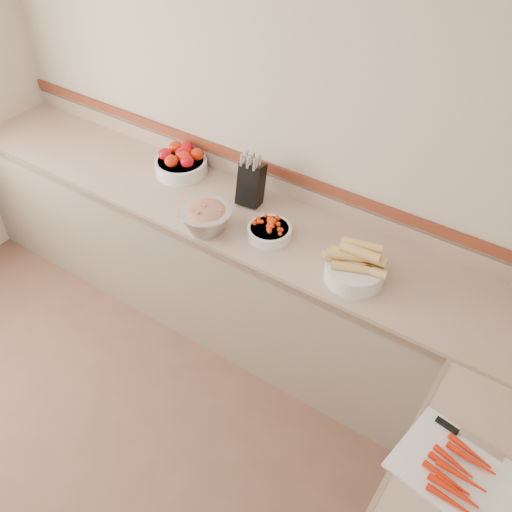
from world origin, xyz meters
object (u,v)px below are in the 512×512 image
Objects in this scene: tomato_bowl at (181,162)px; cherry_tomato_bowl at (270,230)px; corn_bowl at (355,267)px; cutting_board at (457,471)px; knife_block at (251,183)px; rhubarb_bowl at (206,217)px.

cherry_tomato_bowl is at bearing -15.70° from tomato_bowl.
tomato_bowl is 0.98× the size of corn_bowl.
cutting_board is (0.78, -0.71, -0.06)m from corn_bowl.
knife_block is 0.83m from corn_bowl.
corn_bowl reaches higher than tomato_bowl.
tomato_bowl is 0.83m from cherry_tomato_bowl.
rhubarb_bowl is (-0.05, -0.35, -0.05)m from knife_block.
corn_bowl reaches higher than cherry_tomato_bowl.
tomato_bowl is (-0.53, 0.02, -0.06)m from knife_block.
knife_block reaches higher than cutting_board.
tomato_bowl is 1.36× the size of cherry_tomato_bowl.
corn_bowl is 1.06m from cutting_board.
corn_bowl is (0.79, -0.25, -0.05)m from knife_block.
tomato_bowl is at bearing 168.77° from corn_bowl.
knife_block is at bearing 148.47° from cutting_board.
rhubarb_bowl is (0.48, -0.37, 0.01)m from tomato_bowl.
cherry_tomato_bowl is 1.50m from cutting_board.
tomato_bowl is at bearing 178.27° from knife_block.
knife_block is 0.97× the size of corn_bowl.
corn_bowl is 1.13× the size of rhubarb_bowl.
rhubarb_bowl is 1.73m from cutting_board.
knife_block reaches higher than cherry_tomato_bowl.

